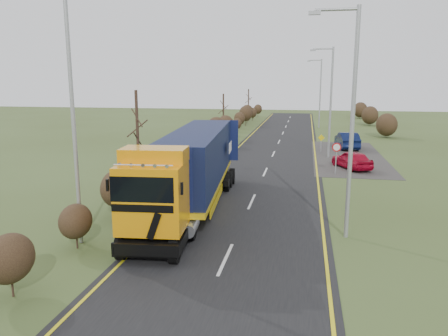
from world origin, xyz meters
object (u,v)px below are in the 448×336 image
speed_sign (336,153)px  lorry (193,165)px  car_red_hatchback (352,160)px  car_blue_sedan (347,140)px  streetlight_near (350,115)px

speed_sign → lorry: bearing=-127.3°
car_red_hatchback → car_blue_sedan: 10.12m
lorry → streetlight_near: streetlight_near is taller
lorry → speed_sign: bearing=47.7°
car_red_hatchback → speed_sign: size_ratio=1.77×
car_blue_sedan → streetlight_near: 25.81m
lorry → car_blue_sedan: lorry is taller
car_red_hatchback → speed_sign: speed_sign is taller
lorry → car_blue_sedan: size_ratio=3.09×
streetlight_near → speed_sign: bearing=87.9°
car_red_hatchback → streetlight_near: size_ratio=0.42×
streetlight_near → speed_sign: 13.42m
speed_sign → streetlight_near: bearing=-92.1°
car_blue_sedan → streetlight_near: streetlight_near is taller
streetlight_near → lorry: bearing=159.7°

